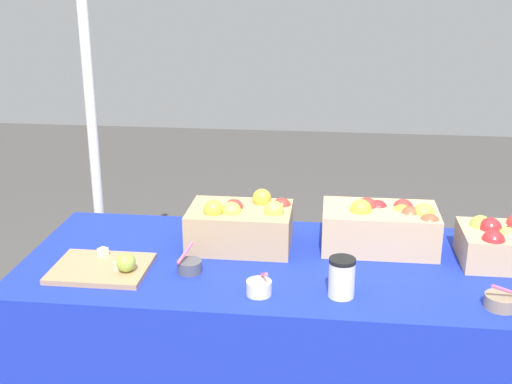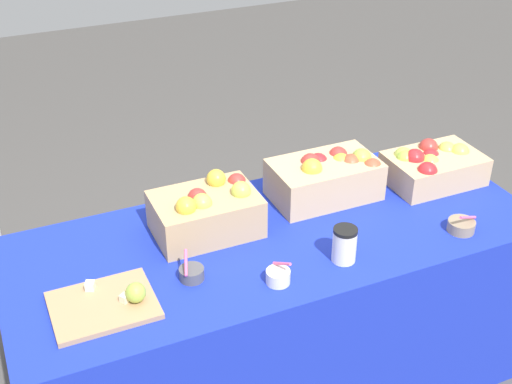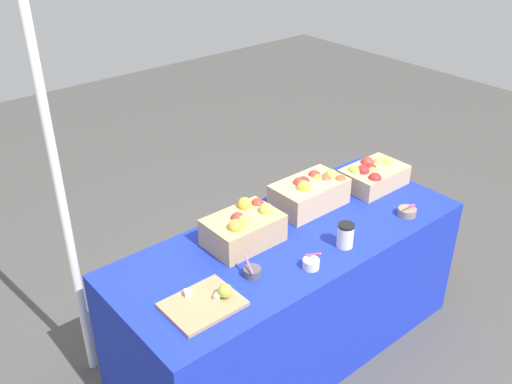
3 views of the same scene
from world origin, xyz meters
name	(u,v)px [view 1 (image 1 of 3)]	position (x,y,z in m)	size (l,w,h in m)	color
table	(297,355)	(0.00, 0.00, 0.37)	(1.90, 0.76, 0.74)	#192DB7
apple_crate_middle	(383,225)	(0.29, 0.16, 0.83)	(0.40, 0.24, 0.19)	tan
apple_crate_right	(241,225)	(-0.22, 0.11, 0.82)	(0.36, 0.25, 0.20)	tan
cutting_board_front	(105,267)	(-0.64, -0.15, 0.76)	(0.31, 0.25, 0.08)	tan
sample_bowl_near	(501,301)	(0.61, -0.25, 0.76)	(0.10, 0.10, 0.09)	gray
sample_bowl_mid	(189,266)	(-0.36, -0.12, 0.76)	(0.08, 0.09, 0.09)	#4C4C51
sample_bowl_far	(259,287)	(-0.11, -0.25, 0.76)	(0.08, 0.08, 0.09)	silver
coffee_cup	(342,277)	(0.14, -0.23, 0.80)	(0.08, 0.08, 0.13)	silver
tent_pole	(92,125)	(-0.92, 0.57, 1.07)	(0.04, 0.04, 2.14)	white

